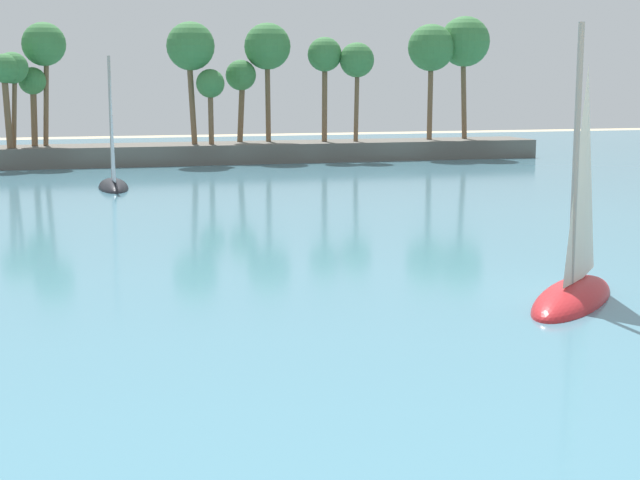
% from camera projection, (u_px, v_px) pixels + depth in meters
% --- Properties ---
extents(sea, '(220.00, 114.52, 0.06)m').
position_uv_depth(sea, '(125.00, 186.00, 69.26)').
color(sea, teal).
rests_on(sea, ground).
extents(palm_headland, '(80.36, 7.14, 13.58)m').
position_uv_depth(palm_headland, '(145.00, 106.00, 85.80)').
color(palm_headland, '#605B54').
rests_on(palm_headland, ground).
extents(sailboat_near_shore, '(2.05, 6.75, 9.77)m').
position_uv_depth(sailboat_near_shore, '(113.00, 176.00, 66.92)').
color(sailboat_near_shore, black).
rests_on(sailboat_near_shore, sea).
extents(sailboat_mid_bay, '(6.30, 6.41, 10.02)m').
position_uv_depth(sailboat_mid_bay, '(574.00, 275.00, 32.97)').
color(sailboat_mid_bay, red).
rests_on(sailboat_mid_bay, sea).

